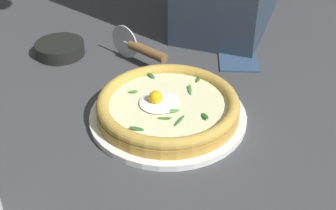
% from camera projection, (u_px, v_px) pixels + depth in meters
% --- Properties ---
extents(ground_plane, '(2.40, 2.40, 0.03)m').
position_uv_depth(ground_plane, '(168.00, 122.00, 0.92)').
color(ground_plane, '#3C3C40').
rests_on(ground_plane, ground).
extents(pizza_plate, '(0.30, 0.30, 0.01)m').
position_uv_depth(pizza_plate, '(168.00, 116.00, 0.90)').
color(pizza_plate, white).
rests_on(pizza_plate, ground).
extents(pizza, '(0.27, 0.27, 0.05)m').
position_uv_depth(pizza, '(168.00, 106.00, 0.88)').
color(pizza, gold).
rests_on(pizza, pizza_plate).
extents(side_bowl, '(0.12, 0.12, 0.03)m').
position_uv_depth(side_bowl, '(60.00, 49.00, 1.11)').
color(side_bowl, black).
rests_on(side_bowl, ground).
extents(pizza_cutter, '(0.03, 0.16, 0.08)m').
position_uv_depth(pizza_cutter, '(141.00, 48.00, 1.05)').
color(pizza_cutter, silver).
rests_on(pizza_cutter, ground).
extents(folded_napkin, '(0.17, 0.16, 0.01)m').
position_uv_depth(folded_napkin, '(238.00, 56.00, 1.10)').
color(folded_napkin, navy).
rests_on(folded_napkin, ground).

